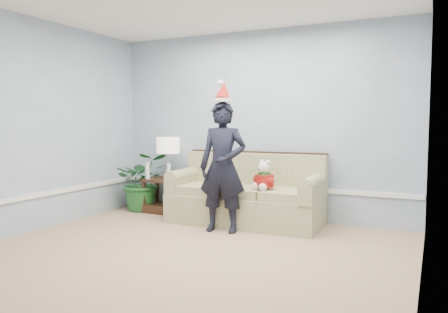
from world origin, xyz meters
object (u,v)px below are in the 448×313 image
houseplant (143,181)px  table_lamp (168,147)px  teddy_bear (264,179)px  side_table (163,199)px  man (223,167)px  sofa (247,198)px

houseplant → table_lamp: bearing=3.6°
houseplant → teddy_bear: houseplant is taller
side_table → houseplant: houseplant is taller
teddy_bear → man: bearing=-117.1°
sofa → houseplant: 1.81m
man → houseplant: bearing=150.6°
sofa → houseplant: bearing=176.6°
side_table → teddy_bear: bearing=-9.2°
sofa → man: size_ratio=1.27×
sofa → teddy_bear: (0.33, -0.21, 0.31)m
table_lamp → man: (1.26, -0.69, -0.19)m
sofa → teddy_bear: sofa is taller
man → teddy_bear: size_ratio=4.12×
sofa → man: 0.76m
teddy_bear → houseplant: bearing=-167.3°
table_lamp → houseplant: bearing=-176.4°
side_table → table_lamp: size_ratio=0.90×
side_table → teddy_bear: teddy_bear is taller
table_lamp → sofa: bearing=-4.3°
sofa → side_table: sofa is taller
table_lamp → houseplant: (-0.46, -0.03, -0.55)m
houseplant → man: size_ratio=0.56×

